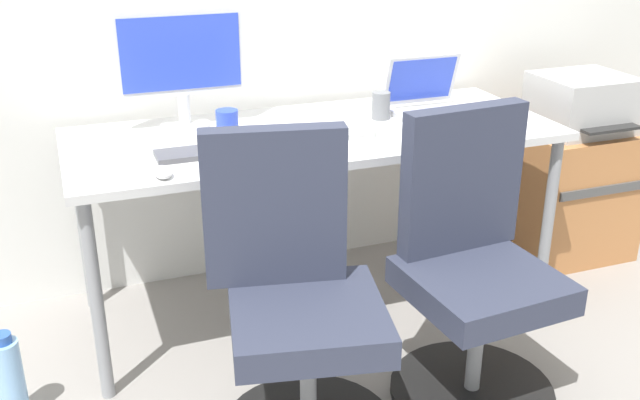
{
  "coord_description": "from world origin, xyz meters",
  "views": [
    {
      "loc": [
        -0.89,
        -2.45,
        1.55
      ],
      "look_at": [
        0.0,
        -0.05,
        0.48
      ],
      "focal_mm": 41.4,
      "sensor_mm": 36.0,
      "label": 1
    }
  ],
  "objects_px": {
    "desktop_monitor": "(181,60)",
    "water_bottle_on_floor": "(9,379)",
    "office_chair_right": "(472,273)",
    "office_chair_left": "(297,307)",
    "coffee_mug": "(227,123)",
    "printer": "(582,103)",
    "open_laptop": "(430,100)",
    "side_cabinet": "(569,192)"
  },
  "relations": [
    {
      "from": "office_chair_left",
      "to": "desktop_monitor",
      "type": "height_order",
      "value": "desktop_monitor"
    },
    {
      "from": "office_chair_left",
      "to": "open_laptop",
      "type": "relative_size",
      "value": 3.03
    },
    {
      "from": "water_bottle_on_floor",
      "to": "coffee_mug",
      "type": "bearing_deg",
      "value": 25.12
    },
    {
      "from": "open_laptop",
      "to": "coffee_mug",
      "type": "distance_m",
      "value": 0.82
    },
    {
      "from": "printer",
      "to": "office_chair_right",
      "type": "bearing_deg",
      "value": -142.68
    },
    {
      "from": "printer",
      "to": "coffee_mug",
      "type": "xyz_separation_m",
      "value": [
        -1.57,
        -0.01,
        0.08
      ]
    },
    {
      "from": "office_chair_left",
      "to": "side_cabinet",
      "type": "height_order",
      "value": "office_chair_left"
    },
    {
      "from": "office_chair_left",
      "to": "side_cabinet",
      "type": "relative_size",
      "value": 1.6
    },
    {
      "from": "office_chair_right",
      "to": "water_bottle_on_floor",
      "type": "xyz_separation_m",
      "value": [
        -1.43,
        0.34,
        -0.28
      ]
    },
    {
      "from": "side_cabinet",
      "to": "coffee_mug",
      "type": "distance_m",
      "value": 1.64
    },
    {
      "from": "desktop_monitor",
      "to": "open_laptop",
      "type": "xyz_separation_m",
      "value": [
        0.94,
        -0.16,
        -0.2
      ]
    },
    {
      "from": "office_chair_right",
      "to": "printer",
      "type": "xyz_separation_m",
      "value": [
        0.96,
        0.73,
        0.28
      ]
    },
    {
      "from": "water_bottle_on_floor",
      "to": "open_laptop",
      "type": "height_order",
      "value": "open_laptop"
    },
    {
      "from": "office_chair_right",
      "to": "side_cabinet",
      "type": "bearing_deg",
      "value": 37.36
    },
    {
      "from": "side_cabinet",
      "to": "coffee_mug",
      "type": "relative_size",
      "value": 6.39
    },
    {
      "from": "side_cabinet",
      "to": "water_bottle_on_floor",
      "type": "height_order",
      "value": "side_cabinet"
    },
    {
      "from": "printer",
      "to": "open_laptop",
      "type": "distance_m",
      "value": 0.75
    },
    {
      "from": "open_laptop",
      "to": "coffee_mug",
      "type": "xyz_separation_m",
      "value": [
        -0.82,
        0.0,
        -0.01
      ]
    },
    {
      "from": "water_bottle_on_floor",
      "to": "office_chair_left",
      "type": "bearing_deg",
      "value": -22.15
    },
    {
      "from": "water_bottle_on_floor",
      "to": "desktop_monitor",
      "type": "bearing_deg",
      "value": 38.02
    },
    {
      "from": "printer",
      "to": "desktop_monitor",
      "type": "distance_m",
      "value": 1.72
    },
    {
      "from": "office_chair_right",
      "to": "open_laptop",
      "type": "bearing_deg",
      "value": 73.82
    },
    {
      "from": "office_chair_left",
      "to": "side_cabinet",
      "type": "xyz_separation_m",
      "value": [
        1.55,
        0.73,
        -0.13
      ]
    },
    {
      "from": "office_chair_right",
      "to": "printer",
      "type": "relative_size",
      "value": 2.35
    },
    {
      "from": "office_chair_right",
      "to": "desktop_monitor",
      "type": "height_order",
      "value": "desktop_monitor"
    },
    {
      "from": "printer",
      "to": "water_bottle_on_floor",
      "type": "xyz_separation_m",
      "value": [
        -2.39,
        -0.39,
        -0.56
      ]
    },
    {
      "from": "office_chair_right",
      "to": "open_laptop",
      "type": "xyz_separation_m",
      "value": [
        0.21,
        0.72,
        0.37
      ]
    },
    {
      "from": "office_chair_left",
      "to": "side_cabinet",
      "type": "bearing_deg",
      "value": 25.28
    },
    {
      "from": "side_cabinet",
      "to": "water_bottle_on_floor",
      "type": "relative_size",
      "value": 1.9
    },
    {
      "from": "office_chair_right",
      "to": "water_bottle_on_floor",
      "type": "distance_m",
      "value": 1.49
    },
    {
      "from": "office_chair_left",
      "to": "open_laptop",
      "type": "height_order",
      "value": "open_laptop"
    },
    {
      "from": "desktop_monitor",
      "to": "open_laptop",
      "type": "height_order",
      "value": "desktop_monitor"
    },
    {
      "from": "office_chair_right",
      "to": "water_bottle_on_floor",
      "type": "relative_size",
      "value": 3.03
    },
    {
      "from": "printer",
      "to": "water_bottle_on_floor",
      "type": "distance_m",
      "value": 2.48
    },
    {
      "from": "desktop_monitor",
      "to": "water_bottle_on_floor",
      "type": "bearing_deg",
      "value": -141.98
    },
    {
      "from": "office_chair_right",
      "to": "desktop_monitor",
      "type": "relative_size",
      "value": 1.96
    },
    {
      "from": "desktop_monitor",
      "to": "coffee_mug",
      "type": "bearing_deg",
      "value": -52.31
    },
    {
      "from": "desktop_monitor",
      "to": "side_cabinet",
      "type": "bearing_deg",
      "value": -5.12
    },
    {
      "from": "office_chair_left",
      "to": "desktop_monitor",
      "type": "xyz_separation_m",
      "value": [
        -0.14,
        0.88,
        0.56
      ]
    },
    {
      "from": "office_chair_left",
      "to": "water_bottle_on_floor",
      "type": "xyz_separation_m",
      "value": [
        -0.83,
        0.34,
        -0.28
      ]
    },
    {
      "from": "side_cabinet",
      "to": "printer",
      "type": "height_order",
      "value": "printer"
    },
    {
      "from": "water_bottle_on_floor",
      "to": "desktop_monitor",
      "type": "xyz_separation_m",
      "value": [
        0.7,
        0.54,
        0.84
      ]
    }
  ]
}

